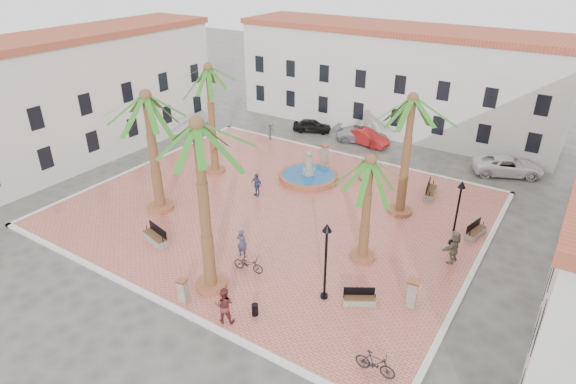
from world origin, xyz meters
name	(u,v)px	position (x,y,z in m)	size (l,w,h in m)	color
ground	(276,209)	(0.00, 0.00, 0.00)	(120.00, 120.00, 0.00)	#56544F
plaza	(276,208)	(0.00, 0.00, 0.07)	(26.00, 22.00, 0.15)	#CE6757
kerb_n	(349,155)	(0.00, 11.00, 0.08)	(26.30, 0.30, 0.16)	silver
kerb_s	(153,297)	(0.00, -11.00, 0.08)	(26.30, 0.30, 0.16)	silver
kerb_e	(473,271)	(13.00, 0.00, 0.08)	(0.30, 22.30, 0.16)	silver
kerb_w	(142,166)	(-13.00, 0.00, 0.08)	(0.30, 22.30, 0.16)	silver
building_north	(394,78)	(0.00, 19.99, 4.77)	(30.40, 7.40, 9.50)	silver
building_west	(83,95)	(-19.00, 0.00, 5.02)	(6.40, 24.40, 10.00)	silver
fountain	(309,175)	(-0.40, 5.01, 0.46)	(4.45, 4.45, 2.30)	#A85A39
palm_nw	(209,80)	(-7.26, 2.32, 7.34)	(4.98, 4.98, 8.40)	#A85A39
palm_sw	(147,110)	(-6.42, -4.28, 6.95)	(5.75, 5.75, 8.12)	#A85A39
palm_s	(198,144)	(1.96, -8.79, 8.03)	(5.28, 5.28, 9.17)	#A85A39
palm_e	(370,173)	(7.42, -2.16, 5.40)	(4.66, 4.66, 6.31)	#A85A39
palm_ne	(411,112)	(7.26, 3.91, 7.01)	(5.21, 5.21, 8.09)	#A85A39
bench_s	(156,238)	(-3.56, -7.40, 0.44)	(2.07, 1.05, 1.05)	gray
bench_se	(359,300)	(8.96, -5.88, 0.39)	(1.64, 1.28, 0.86)	gray
bench_e	(475,232)	(12.19, 3.62, 0.41)	(0.94, 1.83, 0.92)	gray
bench_ne	(431,192)	(8.20, 7.33, 0.45)	(0.95, 2.07, 1.05)	gray
lamppost_s	(326,249)	(7.28, -6.38, 3.06)	(0.47, 0.47, 4.30)	black
lamppost_e	(459,202)	(11.23, 2.02, 2.93)	(0.45, 0.45, 4.11)	black
bollard_se	(183,290)	(1.60, -10.40, 0.82)	(0.54, 0.54, 1.29)	gray
bollard_n	(325,154)	(-0.87, 8.35, 0.96)	(0.68, 0.68, 1.56)	gray
bollard_e	(412,293)	(11.15, -4.61, 0.93)	(0.59, 0.59, 1.51)	gray
litter_bin	(255,310)	(5.14, -9.29, 0.46)	(0.32, 0.32, 0.62)	black
cyclist_a	(242,243)	(1.64, -5.75, 1.02)	(0.63, 0.42, 1.74)	#353651
bicycle_a	(248,264)	(2.77, -6.66, 0.61)	(0.61, 1.75, 0.92)	black
cyclist_b	(224,305)	(4.22, -10.40, 1.09)	(0.91, 0.71, 1.88)	maroon
bicycle_b	(375,363)	(11.36, -9.46, 0.68)	(0.50, 1.76, 1.06)	black
pedestrian_fountain_a	(363,169)	(3.07, 7.12, 1.05)	(0.88, 0.57, 1.80)	#7F624D
pedestrian_fountain_b	(257,184)	(-2.13, 0.78, 0.99)	(0.99, 0.41, 1.69)	navy
pedestrian_north	(270,131)	(-7.62, 10.40, 0.98)	(1.07, 0.62, 1.66)	#4C4D51
pedestrian_east	(454,247)	(11.75, 0.20, 1.12)	(1.79, 0.57, 1.93)	#786D5C
car_black	(312,126)	(-5.68, 14.55, 0.61)	(1.45, 3.60, 1.23)	black
car_red	(366,137)	(0.01, 14.31, 0.69)	(1.47, 4.20, 1.38)	#A11718
car_silver	(362,135)	(-0.49, 14.65, 0.69)	(1.93, 4.74, 1.37)	#A5A3AC
car_white	(508,166)	(11.93, 14.45, 0.72)	(2.39, 5.19, 1.44)	white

